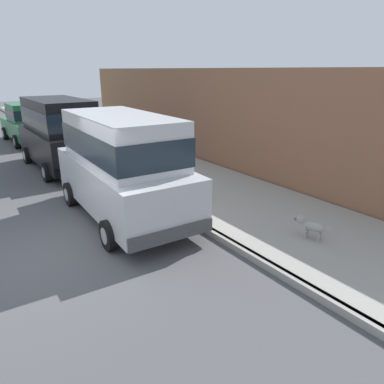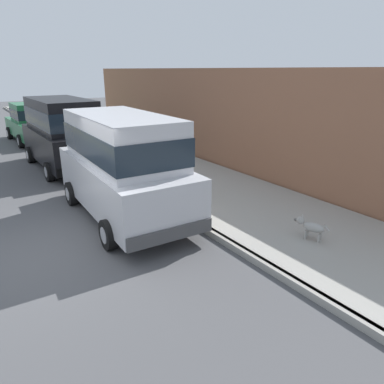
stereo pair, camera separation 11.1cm
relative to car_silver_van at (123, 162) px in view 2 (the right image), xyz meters
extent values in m
plane|color=#4C4C4F|center=(-2.09, -1.01, -1.39)|extent=(80.00, 80.00, 0.00)
cube|color=gray|center=(1.11, -1.01, -1.32)|extent=(0.16, 64.00, 0.14)
cube|color=#99968E|center=(2.91, -1.01, -1.32)|extent=(3.60, 64.00, 0.14)
cube|color=#BCBCC1|center=(0.00, 0.00, -0.52)|extent=(2.06, 4.86, 1.10)
cube|color=#BCBCC1|center=(0.00, 0.00, 0.58)|extent=(1.80, 3.86, 1.10)
cube|color=#19232D|center=(0.00, 0.00, 0.49)|extent=(1.84, 3.90, 0.61)
cube|color=#424243|center=(0.08, 2.35, -0.93)|extent=(1.87, 0.26, 0.28)
cube|color=#424243|center=(-0.08, -2.35, -0.93)|extent=(1.87, 0.26, 0.28)
cylinder|color=black|center=(-0.90, 1.52, -1.07)|extent=(0.24, 0.65, 0.64)
cylinder|color=#9E9EA3|center=(-0.90, 1.52, -1.07)|extent=(0.25, 0.36, 0.35)
cylinder|color=black|center=(1.00, 1.45, -1.07)|extent=(0.24, 0.65, 0.64)
cylinder|color=#9E9EA3|center=(1.00, 1.45, -1.07)|extent=(0.25, 0.36, 0.35)
cylinder|color=black|center=(-1.00, -1.46, -1.07)|extent=(0.24, 0.65, 0.64)
cylinder|color=#9E9EA3|center=(-1.00, -1.46, -1.07)|extent=(0.25, 0.36, 0.35)
cylinder|color=black|center=(0.90, -1.52, -1.07)|extent=(0.24, 0.65, 0.64)
cylinder|color=#9E9EA3|center=(0.90, -1.52, -1.07)|extent=(0.25, 0.36, 0.35)
cube|color=#EAEACC|center=(-0.51, 2.40, -0.36)|extent=(0.28, 0.09, 0.14)
cube|color=#EAEACC|center=(0.67, 2.36, -0.36)|extent=(0.28, 0.09, 0.14)
cube|color=black|center=(0.05, 5.61, -0.52)|extent=(1.96, 4.82, 1.10)
cube|color=black|center=(0.05, 5.61, 0.58)|extent=(1.72, 3.82, 1.10)
cube|color=#19232D|center=(0.05, 5.61, 0.49)|extent=(1.75, 3.86, 0.61)
cube|color=black|center=(0.02, 7.96, -0.93)|extent=(1.86, 0.22, 0.28)
cube|color=black|center=(0.07, 3.26, -0.93)|extent=(1.86, 0.22, 0.28)
cylinder|color=black|center=(-0.92, 7.09, -1.07)|extent=(0.23, 0.64, 0.64)
cylinder|color=#9E9EA3|center=(-0.92, 7.09, -1.07)|extent=(0.24, 0.35, 0.35)
cylinder|color=black|center=(0.98, 7.11, -1.07)|extent=(0.23, 0.64, 0.64)
cylinder|color=#9E9EA3|center=(0.98, 7.11, -1.07)|extent=(0.24, 0.35, 0.35)
cylinder|color=black|center=(-0.89, 4.11, -1.07)|extent=(0.23, 0.64, 0.64)
cylinder|color=#9E9EA3|center=(-0.89, 4.11, -1.07)|extent=(0.24, 0.35, 0.35)
cylinder|color=black|center=(1.01, 4.13, -1.07)|extent=(0.23, 0.64, 0.64)
cylinder|color=#9E9EA3|center=(1.01, 4.13, -1.07)|extent=(0.24, 0.35, 0.35)
cube|color=#EAEACC|center=(-0.57, 7.98, -0.36)|extent=(0.28, 0.08, 0.14)
cube|color=#EAEACC|center=(0.61, 8.00, -0.36)|extent=(0.28, 0.08, 0.14)
cube|color=#23663D|center=(0.10, 11.72, -0.69)|extent=(1.93, 4.55, 0.76)
cube|color=#23663D|center=(0.11, 11.62, 0.11)|extent=(1.65, 2.15, 0.84)
cube|color=#19232D|center=(0.11, 11.62, 0.04)|extent=(1.68, 2.19, 0.46)
cube|color=black|center=(0.04, 13.92, -0.93)|extent=(1.77, 0.25, 0.28)
cube|color=black|center=(0.17, 9.53, -0.93)|extent=(1.77, 0.25, 0.28)
cylinder|color=black|center=(-0.84, 13.09, -1.07)|extent=(0.24, 0.65, 0.64)
cylinder|color=#9E9EA3|center=(-0.84, 13.09, -1.07)|extent=(0.25, 0.36, 0.35)
cylinder|color=black|center=(0.96, 13.15, -1.07)|extent=(0.24, 0.65, 0.64)
cylinder|color=#9E9EA3|center=(0.96, 13.15, -1.07)|extent=(0.25, 0.36, 0.35)
cylinder|color=black|center=(-0.76, 10.30, -1.07)|extent=(0.24, 0.65, 0.64)
cylinder|color=#9E9EA3|center=(-0.76, 10.30, -1.07)|extent=(0.25, 0.36, 0.35)
cylinder|color=black|center=(1.04, 10.36, -1.07)|extent=(0.24, 0.65, 0.64)
cylinder|color=#9E9EA3|center=(1.04, 10.36, -1.07)|extent=(0.25, 0.36, 0.35)
cube|color=#EAEACC|center=(-0.52, 13.94, -0.58)|extent=(0.28, 0.09, 0.14)
cube|color=#EAEACC|center=(0.59, 13.97, -0.58)|extent=(0.28, 0.09, 0.14)
ellipsoid|color=#999691|center=(2.57, -3.69, -0.97)|extent=(0.34, 0.48, 0.20)
cylinder|color=#999691|center=(2.47, -3.58, -1.16)|extent=(0.05, 0.05, 0.18)
cylinder|color=#999691|center=(2.58, -3.54, -1.16)|extent=(0.05, 0.05, 0.18)
cylinder|color=#999691|center=(2.56, -3.84, -1.16)|extent=(0.05, 0.05, 0.18)
cylinder|color=#999691|center=(2.67, -3.80, -1.16)|extent=(0.05, 0.05, 0.18)
sphere|color=#999691|center=(2.47, -3.42, -0.88)|extent=(0.17, 0.17, 0.17)
ellipsoid|color=#54524F|center=(2.44, -3.33, -0.90)|extent=(0.10, 0.13, 0.06)
cone|color=#999691|center=(2.43, -3.44, -0.80)|extent=(0.06, 0.06, 0.07)
cone|color=#999691|center=(2.52, -3.41, -0.80)|extent=(0.06, 0.06, 0.07)
cylinder|color=#999691|center=(2.66, -3.94, -0.91)|extent=(0.07, 0.12, 0.13)
cylinder|color=gold|center=(1.56, 0.06, -1.22)|extent=(0.24, 0.24, 0.06)
cylinder|color=gold|center=(1.56, 0.06, -0.92)|extent=(0.17, 0.17, 0.55)
sphere|color=gold|center=(1.56, 0.06, -0.60)|extent=(0.15, 0.15, 0.15)
cylinder|color=gold|center=(1.44, 0.06, -0.89)|extent=(0.10, 0.07, 0.07)
cylinder|color=gold|center=(1.68, 0.06, -0.89)|extent=(0.10, 0.07, 0.07)
cube|color=#8C5B42|center=(5.01, 3.60, 0.38)|extent=(0.50, 20.00, 3.55)
camera|label=1|loc=(-3.32, -7.78, 2.10)|focal=33.20mm
camera|label=2|loc=(-3.23, -7.84, 2.10)|focal=33.20mm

